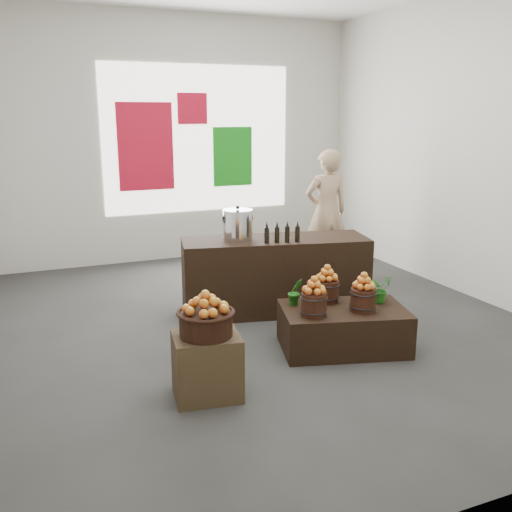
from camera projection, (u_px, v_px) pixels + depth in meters
name	position (u px, v px, depth m)	size (l,w,h in m)	color
ground	(266.00, 323.00, 6.79)	(7.00, 7.00, 0.00)	#31312F
back_wall	(181.00, 140.00, 9.43)	(6.00, 0.04, 4.00)	beige
back_opening	(199.00, 139.00, 9.52)	(3.20, 0.02, 2.40)	white
deco_red_left	(146.00, 147.00, 9.20)	(0.90, 0.04, 1.40)	#B50D25
deco_green_right	(233.00, 157.00, 9.81)	(0.70, 0.04, 1.00)	#137F15
deco_red_upper	(192.00, 109.00, 9.35)	(0.50, 0.04, 0.50)	#B50D25
crate	(207.00, 366.00, 4.98)	(0.57, 0.47, 0.57)	#483921
wicker_basket	(206.00, 324.00, 4.88)	(0.46, 0.46, 0.21)	black
apples_in_basket	(206.00, 302.00, 4.83)	(0.36, 0.36, 0.19)	#A50517
display_table	(343.00, 328.00, 6.01)	(1.29, 0.79, 0.45)	black
apple_bucket_front_left	(314.00, 304.00, 5.71)	(0.26, 0.26, 0.24)	#35160E
apples_in_bucket_front_left	(314.00, 285.00, 5.66)	(0.19, 0.19, 0.17)	#A50517
apple_bucket_front_right	(363.00, 300.00, 5.85)	(0.26, 0.26, 0.24)	#35160E
apples_in_bucket_front_right	(364.00, 281.00, 5.80)	(0.19, 0.19, 0.17)	#A50517
apple_bucket_rear	(327.00, 291.00, 6.14)	(0.26, 0.26, 0.24)	#35160E
apples_in_bucket_rear	(327.00, 273.00, 6.09)	(0.19, 0.19, 0.17)	#A50517
herb_garnish_right	(379.00, 289.00, 6.12)	(0.27, 0.23, 0.30)	#175512
herb_garnish_left	(295.00, 292.00, 6.03)	(0.16, 0.13, 0.29)	#175512
counter	(275.00, 275.00, 7.11)	(2.28, 0.73, 0.93)	black
stock_pot_left	(238.00, 226.00, 6.87)	(0.35, 0.35, 0.35)	silver
oil_cruets	(280.00, 232.00, 6.75)	(0.33, 0.06, 0.26)	black
shopper	(326.00, 212.00, 8.76)	(0.70, 0.46, 1.91)	#9F8161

